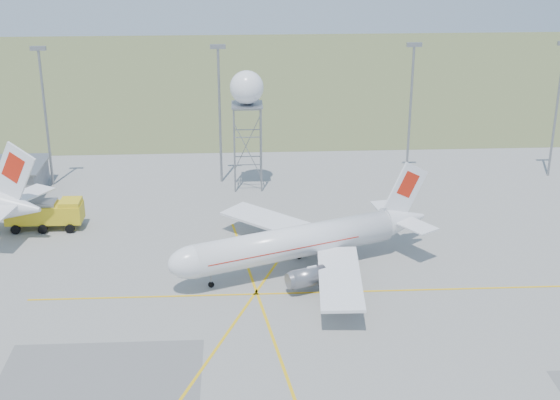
{
  "coord_description": "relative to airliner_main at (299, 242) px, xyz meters",
  "views": [
    {
      "loc": [
        -7.2,
        -44.39,
        39.8
      ],
      "look_at": [
        -2.63,
        40.0,
        6.93
      ],
      "focal_mm": 50.0,
      "sensor_mm": 36.0,
      "label": 1
    }
  ],
  "objects": [
    {
      "name": "grass_strip",
      "position": [
        0.74,
        104.22,
        -3.36
      ],
      "size": [
        400.0,
        120.0,
        0.03
      ],
      "primitive_type": "cube",
      "color": "#536437",
      "rests_on": "ground"
    },
    {
      "name": "mast_a",
      "position": [
        -34.26,
        30.22,
        8.69
      ],
      "size": [
        2.2,
        0.5,
        20.5
      ],
      "color": "gray",
      "rests_on": "ground"
    },
    {
      "name": "mast_b",
      "position": [
        -9.26,
        30.22,
        8.69
      ],
      "size": [
        2.2,
        0.5,
        20.5
      ],
      "color": "gray",
      "rests_on": "ground"
    },
    {
      "name": "mast_c",
      "position": [
        18.74,
        30.22,
        8.69
      ],
      "size": [
        2.2,
        0.5,
        20.5
      ],
      "color": "gray",
      "rests_on": "ground"
    },
    {
      "name": "mast_d",
      "position": [
        40.74,
        30.22,
        8.69
      ],
      "size": [
        2.2,
        0.5,
        20.5
      ],
      "color": "gray",
      "rests_on": "ground"
    },
    {
      "name": "airliner_main",
      "position": [
        0.0,
        0.0,
        0.0
      ],
      "size": [
        31.27,
        29.32,
        11.03
      ],
      "rotation": [
        0.0,
        0.0,
        3.52
      ],
      "color": "white",
      "rests_on": "ground"
    },
    {
      "name": "radar_tower",
      "position": [
        -5.31,
        27.57,
        6.33
      ],
      "size": [
        4.78,
        4.78,
        17.3
      ],
      "color": "gray",
      "rests_on": "ground"
    },
    {
      "name": "fire_truck",
      "position": [
        -31.32,
        13.64,
        -1.54
      ],
      "size": [
        9.62,
        3.91,
        3.84
      ],
      "rotation": [
        0.0,
        0.0,
        -0.01
      ],
      "color": "gold",
      "rests_on": "ground"
    }
  ]
}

